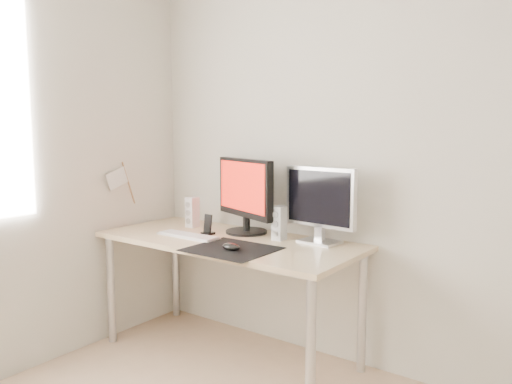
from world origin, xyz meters
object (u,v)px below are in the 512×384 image
Objects in this scene: speaker_left at (192,212)px; phone_dock at (208,228)px; mouse at (231,247)px; speaker_right at (279,223)px; desk at (228,251)px; second_monitor at (320,201)px; main_monitor at (245,193)px; keyboard at (188,236)px.

speaker_left reaches higher than phone_dock.
mouse is 0.39m from speaker_right.
desk is 0.63m from second_monitor.
main_monitor reaches higher than desk.
main_monitor is at bearing 118.13° from mouse.
speaker_left is (-0.40, -0.05, -0.15)m from main_monitor.
second_monitor reaches higher than mouse.
desk is 7.96× the size of speaker_right.
mouse is 0.54× the size of speaker_left.
keyboard is at bearing -152.71° from speaker_right.
desk is at bearing -4.94° from phone_dock.
speaker_left is 0.48× the size of keyboard.
second_monitor is (0.29, 0.44, 0.22)m from mouse.
speaker_right is (0.28, -0.04, -0.15)m from main_monitor.
speaker_left reaches higher than mouse.
speaker_right is at bearing 16.74° from phone_dock.
speaker_left reaches higher than keyboard.
phone_dock reaches higher than desk.
second_monitor is (0.50, 0.22, 0.32)m from desk.
phone_dock is at bearing 147.42° from mouse.
speaker_left is at bearing 149.89° from mouse.
speaker_right reaches higher than keyboard.
mouse is 0.20× the size of main_monitor.
second_monitor reaches higher than keyboard.
main_monitor is at bearing -176.37° from second_monitor.
main_monitor is 4.20× the size of phone_dock.
keyboard is at bearing -51.64° from speaker_left.
mouse is 0.26× the size of keyboard.
desk is 0.35m from speaker_right.
mouse is 0.54× the size of speaker_right.
speaker_right is 0.48× the size of keyboard.
keyboard is (-0.43, 0.12, -0.02)m from mouse.
desk is 7.96× the size of speaker_left.
main_monitor is 0.32m from speaker_right.
main_monitor is 0.32m from phone_dock.
speaker_left is (-0.62, 0.36, 0.08)m from mouse.
mouse is 0.86× the size of phone_dock.
main_monitor is at bearing 172.41° from speaker_right.
desk is 0.47m from speaker_left.
mouse is 0.07× the size of desk.
phone_dock is at bearing -133.34° from main_monitor.
desk is at bearing -156.59° from second_monitor.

